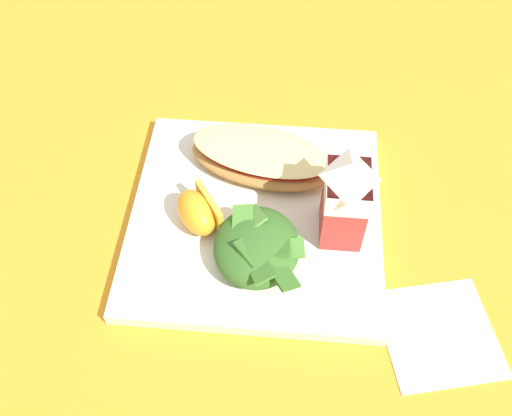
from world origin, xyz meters
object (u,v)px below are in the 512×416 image
object	(u,v)px
milk_carton	(346,196)
orange_wedge_front	(198,212)
white_plate	(256,217)
paper_napkin	(439,333)
cheesy_pizza_bread	(265,158)
green_salad_pile	(257,247)

from	to	relation	value
milk_carton	orange_wedge_front	world-z (taller)	milk_carton
white_plate	paper_napkin	distance (m)	0.23
cheesy_pizza_bread	milk_carton	size ratio (longest dim) A/B	1.67
cheesy_pizza_bread	milk_carton	distance (m)	0.13
cheesy_pizza_bread	paper_napkin	world-z (taller)	cheesy_pizza_bread
cheesy_pizza_bread	paper_napkin	bearing A→B (deg)	45.20
white_plate	paper_napkin	size ratio (longest dim) A/B	2.55
green_salad_pile	milk_carton	size ratio (longest dim) A/B	0.99
cheesy_pizza_bread	white_plate	bearing A→B (deg)	-3.70
white_plate	milk_carton	xyz separation A→B (m)	(0.01, 0.09, 0.07)
paper_napkin	green_salad_pile	bearing A→B (deg)	-108.86
paper_napkin	white_plate	bearing A→B (deg)	-122.09
white_plate	orange_wedge_front	distance (m)	0.07
cheesy_pizza_bread	paper_napkin	xyz separation A→B (m)	(0.19, 0.19, -0.03)
white_plate	green_salad_pile	size ratio (longest dim) A/B	2.57
white_plate	paper_napkin	bearing A→B (deg)	57.91
white_plate	milk_carton	bearing A→B (deg)	81.44
cheesy_pizza_bread	orange_wedge_front	bearing A→B (deg)	-37.95
white_plate	green_salad_pile	bearing A→B (deg)	6.01
cheesy_pizza_bread	green_salad_pile	distance (m)	0.12
white_plate	cheesy_pizza_bread	xyz separation A→B (m)	(-0.07, 0.00, 0.03)
green_salad_pile	paper_napkin	distance (m)	0.20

